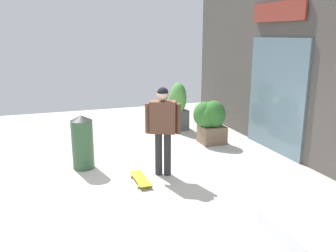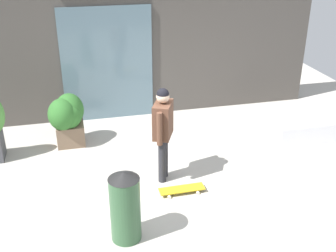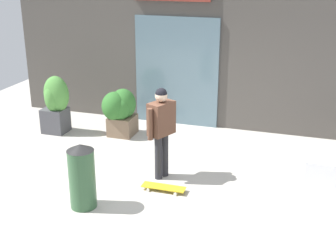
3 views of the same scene
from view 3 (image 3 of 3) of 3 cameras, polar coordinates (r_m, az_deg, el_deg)
name	(u,v)px [view 3 (image 3 of 3)]	position (r m, az deg, el deg)	size (l,w,h in m)	color
ground_plane	(146,182)	(8.02, -2.74, -6.86)	(12.00, 12.00, 0.00)	#B2ADA3
building_facade	(194,44)	(10.31, 3.24, 10.09)	(8.54, 0.31, 3.72)	#4C4742
skateboarder	(161,124)	(7.79, -0.82, 0.24)	(0.42, 0.59, 1.61)	#28282D
skateboard	(164,187)	(7.69, -0.55, -7.55)	(0.73, 0.26, 0.08)	gold
planter_box_left	(120,110)	(9.89, -5.96, 2.02)	(0.67, 0.71, 1.02)	brown
planter_box_right	(55,103)	(10.25, -13.70, 2.73)	(0.63, 0.50, 1.27)	#47474C
trash_bin	(82,176)	(7.16, -10.55, -6.05)	(0.42, 0.42, 1.04)	#335938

